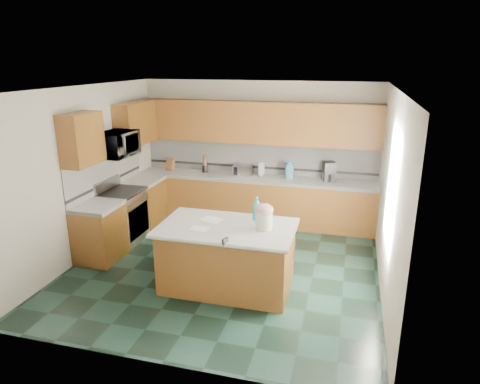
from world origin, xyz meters
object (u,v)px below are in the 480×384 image
(island_top, at_px, (227,228))
(island_base, at_px, (227,259))
(toaster_oven, at_px, (243,170))
(soap_bottle_island, at_px, (257,209))
(treat_jar, at_px, (264,221))
(knife_block, at_px, (170,164))
(coffee_maker, at_px, (329,171))

(island_top, bearing_deg, island_base, -0.22)
(island_top, bearing_deg, toaster_oven, 99.70)
(island_top, relative_size, soap_bottle_island, 5.29)
(treat_jar, relative_size, knife_block, 0.95)
(island_top, distance_m, toaster_oven, 2.66)
(island_base, xyz_separation_m, knife_block, (-1.97, 2.61, 0.62))
(toaster_oven, distance_m, coffee_maker, 1.64)
(island_base, distance_m, island_top, 0.46)
(island_base, relative_size, coffee_maker, 4.87)
(island_top, height_order, soap_bottle_island, soap_bottle_island)
(island_base, distance_m, treat_jar, 0.79)
(island_base, bearing_deg, toaster_oven, 99.70)
(soap_bottle_island, bearing_deg, knife_block, 148.92)
(island_base, xyz_separation_m, soap_bottle_island, (0.34, 0.31, 0.66))
(soap_bottle_island, bearing_deg, island_base, -124.38)
(treat_jar, xyz_separation_m, coffee_maker, (0.68, 2.63, 0.06))
(soap_bottle_island, relative_size, knife_block, 1.39)
(island_top, height_order, coffee_maker, coffee_maker)
(knife_block, height_order, coffee_maker, coffee_maker)
(island_base, bearing_deg, coffee_maker, 65.73)
(island_base, xyz_separation_m, island_top, (-0.00, 0.00, 0.46))
(soap_bottle_island, height_order, knife_block, soap_bottle_island)
(treat_jar, height_order, coffee_maker, coffee_maker)
(island_top, height_order, toaster_oven, toaster_oven)
(island_base, bearing_deg, treat_jar, 1.66)
(treat_jar, bearing_deg, island_top, -171.09)
(treat_jar, relative_size, coffee_maker, 0.66)
(island_base, distance_m, coffee_maker, 2.97)
(knife_block, xyz_separation_m, coffee_maker, (3.15, 0.03, 0.05))
(soap_bottle_island, distance_m, toaster_oven, 2.44)
(island_base, height_order, island_top, island_top)
(treat_jar, xyz_separation_m, toaster_oven, (-0.96, 2.60, -0.02))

